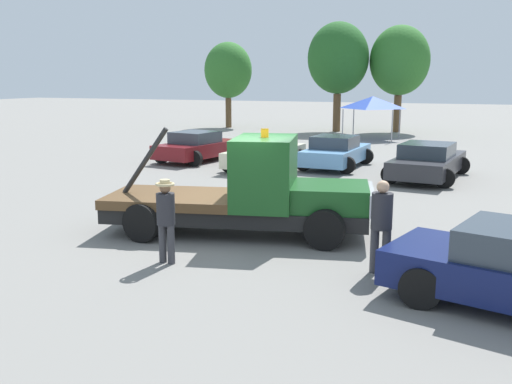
{
  "coord_description": "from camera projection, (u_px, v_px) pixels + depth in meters",
  "views": [
    {
      "loc": [
        5.39,
        -11.96,
        3.6
      ],
      "look_at": [
        0.5,
        0.0,
        1.05
      ],
      "focal_mm": 40.0,
      "sensor_mm": 36.0,
      "label": 1
    }
  ],
  "objects": [
    {
      "name": "tree_center",
      "position": [
        338.0,
        58.0,
        39.27
      ],
      "size": [
        4.2,
        4.2,
        7.51
      ],
      "color": "brown",
      "rests_on": "ground"
    },
    {
      "name": "parked_car_maroon",
      "position": [
        198.0,
        147.0,
        25.54
      ],
      "size": [
        2.96,
        4.56,
        1.34
      ],
      "rotation": [
        0.0,
        0.0,
        1.41
      ],
      "color": "maroon",
      "rests_on": "ground"
    },
    {
      "name": "parked_car_charcoal",
      "position": [
        428.0,
        161.0,
        20.93
      ],
      "size": [
        2.87,
        5.04,
        1.34
      ],
      "rotation": [
        0.0,
        0.0,
        1.46
      ],
      "color": "#2D2D33",
      "rests_on": "ground"
    },
    {
      "name": "person_at_hood",
      "position": [
        166.0,
        214.0,
        11.21
      ],
      "size": [
        0.38,
        0.38,
        1.69
      ],
      "rotation": [
        0.0,
        0.0,
        4.66
      ],
      "color": "#38383D",
      "rests_on": "ground"
    },
    {
      "name": "parked_car_skyblue",
      "position": [
        336.0,
        152.0,
        23.62
      ],
      "size": [
        2.58,
        4.34,
        1.34
      ],
      "rotation": [
        0.0,
        0.0,
        1.52
      ],
      "color": "#669ED1",
      "rests_on": "ground"
    },
    {
      "name": "tree_left",
      "position": [
        228.0,
        70.0,
        42.85
      ],
      "size": [
        3.57,
        3.57,
        6.38
      ],
      "color": "brown",
      "rests_on": "ground"
    },
    {
      "name": "parked_car_cream",
      "position": [
        265.0,
        153.0,
        23.4
      ],
      "size": [
        2.56,
        4.77,
        1.34
      ],
      "rotation": [
        0.0,
        0.0,
        1.52
      ],
      "color": "beige",
      "rests_on": "ground"
    },
    {
      "name": "ground_plane",
      "position": [
        237.0,
        234.0,
        13.55
      ],
      "size": [
        160.0,
        160.0,
        0.0
      ],
      "primitive_type": "plane",
      "color": "gray"
    },
    {
      "name": "tree_right",
      "position": [
        400.0,
        61.0,
        38.93
      ],
      "size": [
        4.06,
        4.06,
        7.25
      ],
      "color": "brown",
      "rests_on": "ground"
    },
    {
      "name": "canopy_tent_blue",
      "position": [
        373.0,
        103.0,
        34.46
      ],
      "size": [
        2.98,
        2.98,
        2.61
      ],
      "color": "#9E9EA3",
      "rests_on": "ground"
    },
    {
      "name": "person_near_truck",
      "position": [
        382.0,
        220.0,
        10.61
      ],
      "size": [
        0.4,
        0.4,
        1.78
      ],
      "rotation": [
        0.0,
        0.0,
        4.82
      ],
      "color": "#38383D",
      "rests_on": "ground"
    },
    {
      "name": "tow_truck",
      "position": [
        253.0,
        194.0,
        13.31
      ],
      "size": [
        6.49,
        3.35,
        2.51
      ],
      "rotation": [
        0.0,
        0.0,
        0.23
      ],
      "color": "black",
      "rests_on": "ground"
    }
  ]
}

